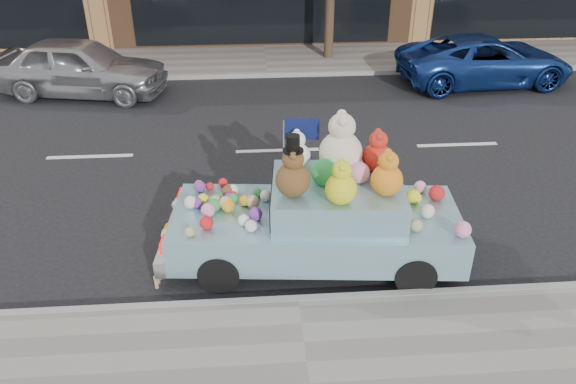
{
  "coord_description": "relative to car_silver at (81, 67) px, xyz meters",
  "views": [
    {
      "loc": [
        -0.59,
        -11.01,
        5.3
      ],
      "look_at": [
        -0.06,
        -3.98,
        1.25
      ],
      "focal_mm": 35.0,
      "sensor_mm": 36.0,
      "label": 1
    }
  ],
  "objects": [
    {
      "name": "ground",
      "position": [
        5.0,
        -3.89,
        -0.77
      ],
      "size": [
        120.0,
        120.0,
        0.0
      ],
      "primitive_type": "plane",
      "color": "black",
      "rests_on": "ground"
    },
    {
      "name": "far_sidewalk",
      "position": [
        5.0,
        2.61,
        -0.71
      ],
      "size": [
        60.0,
        3.0,
        0.12
      ],
      "primitive_type": "cube",
      "color": "gray",
      "rests_on": "ground"
    },
    {
      "name": "near_kerb",
      "position": [
        5.0,
        -8.89,
        -0.7
      ],
      "size": [
        60.0,
        0.12,
        0.13
      ],
      "primitive_type": "cube",
      "color": "gray",
      "rests_on": "ground"
    },
    {
      "name": "far_kerb",
      "position": [
        5.0,
        1.11,
        -0.7
      ],
      "size": [
        60.0,
        0.12,
        0.13
      ],
      "primitive_type": "cube",
      "color": "gray",
      "rests_on": "ground"
    },
    {
      "name": "car_silver",
      "position": [
        0.0,
        0.0,
        0.0
      ],
      "size": [
        4.75,
        2.62,
        1.53
      ],
      "primitive_type": "imported",
      "rotation": [
        0.0,
        0.0,
        1.38
      ],
      "color": "#A1A2A5",
      "rests_on": "ground"
    },
    {
      "name": "car_blue",
      "position": [
        11.07,
        0.11,
        -0.09
      ],
      "size": [
        4.98,
        2.59,
        1.34
      ],
      "primitive_type": "imported",
      "rotation": [
        0.0,
        0.0,
        1.65
      ],
      "color": "navy",
      "rests_on": "ground"
    },
    {
      "name": "art_car",
      "position": [
        5.41,
        -7.82,
        0.05
      ],
      "size": [
        4.62,
        2.13,
        2.3
      ],
      "rotation": [
        0.0,
        0.0,
        -0.09
      ],
      "color": "black",
      "rests_on": "ground"
    }
  ]
}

